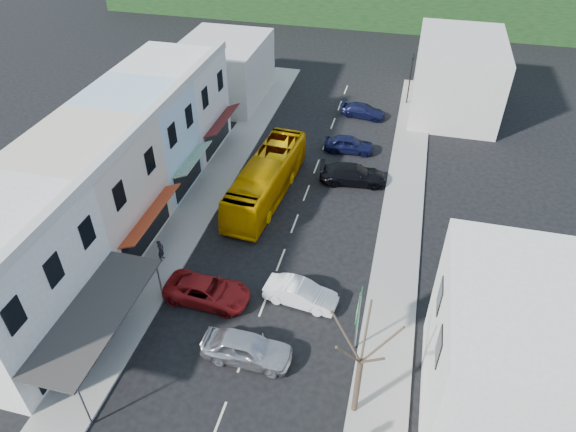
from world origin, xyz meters
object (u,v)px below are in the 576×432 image
object	(u,v)px
direction_sign	(357,324)
car_silver	(247,350)
car_white	(301,294)
car_red	(208,291)
pedestrian_left	(161,250)
street_tree	(361,362)
bus	(266,179)
traffic_signal	(410,80)

from	to	relation	value
direction_sign	car_silver	bearing A→B (deg)	-159.77
car_white	car_red	bearing A→B (deg)	108.58
pedestrian_left	street_tree	xyz separation A→B (m)	(13.93, -7.79, 2.90)
car_silver	direction_sign	bearing A→B (deg)	-69.30
bus	car_red	distance (m)	11.39
car_red	car_white	bearing A→B (deg)	-76.05
car_silver	street_tree	distance (m)	7.09
car_white	street_tree	size ratio (longest dim) A/B	0.56
car_silver	car_white	world-z (taller)	same
pedestrian_left	car_white	bearing A→B (deg)	-97.07
car_white	direction_sign	bearing A→B (deg)	-118.99
car_silver	car_red	xyz separation A→B (m)	(-3.63, 3.55, 0.00)
car_red	direction_sign	bearing A→B (deg)	-97.07
bus	car_silver	size ratio (longest dim) A/B	2.64
bus	traffic_signal	bearing A→B (deg)	68.10
car_white	pedestrian_left	size ratio (longest dim) A/B	2.59
pedestrian_left	traffic_signal	bearing A→B (deg)	-25.94
bus	direction_sign	xyz separation A→B (m)	(8.71, -12.85, 0.50)
car_silver	traffic_signal	distance (m)	34.76
direction_sign	bus	bearing A→B (deg)	124.14
bus	street_tree	size ratio (longest dim) A/B	1.49
bus	pedestrian_left	xyz separation A→B (m)	(-4.70, -8.83, -0.55)
car_white	direction_sign	world-z (taller)	direction_sign
car_silver	car_red	size ratio (longest dim) A/B	0.96
direction_sign	street_tree	world-z (taller)	street_tree
bus	car_white	distance (m)	11.41
car_red	pedestrian_left	xyz separation A→B (m)	(-4.21, 2.52, 0.30)
car_white	pedestrian_left	xyz separation A→B (m)	(-9.74, 1.37, 0.30)
car_red	traffic_signal	distance (m)	32.22
pedestrian_left	traffic_signal	distance (m)	31.49
car_white	street_tree	xyz separation A→B (m)	(4.20, -6.42, 3.20)
direction_sign	traffic_signal	bearing A→B (deg)	88.59
pedestrian_left	direction_sign	bearing A→B (deg)	-105.76
car_red	pedestrian_left	distance (m)	4.92
car_white	car_silver	bearing A→B (deg)	164.92
car_silver	traffic_signal	world-z (taller)	traffic_signal
car_white	pedestrian_left	distance (m)	9.84
car_silver	direction_sign	size ratio (longest dim) A/B	1.07
bus	car_silver	xyz separation A→B (m)	(3.14, -14.90, -0.85)
car_silver	car_white	xyz separation A→B (m)	(1.89, 4.70, 0.00)
car_red	traffic_signal	world-z (taller)	traffic_signal
traffic_signal	car_silver	bearing A→B (deg)	59.91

